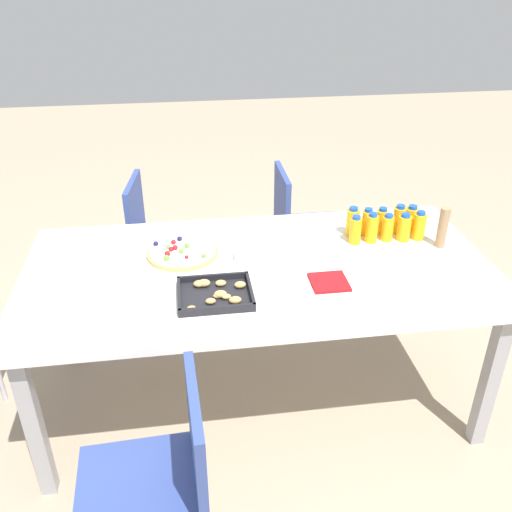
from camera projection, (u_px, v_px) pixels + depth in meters
ground_plane at (259, 395)px, 2.74m from camera, size 12.00×12.00×0.00m
party_table at (259, 278)px, 2.40m from camera, size 2.01×0.99×0.74m
chair_far_right at (162, 477)px, 1.72m from camera, size 0.42×0.42×0.83m
chair_near_right at (158, 235)px, 3.16m from camera, size 0.45×0.45×0.83m
chair_near_left at (301, 223)px, 3.29m from camera, size 0.40×0.40×0.83m
juice_bottle_0 at (411, 219)px, 2.63m from camera, size 0.06×0.06×0.13m
juice_bottle_1 at (399, 220)px, 2.61m from camera, size 0.06×0.06×0.14m
juice_bottle_2 at (382, 221)px, 2.61m from camera, size 0.05×0.05×0.13m
juice_bottle_3 at (367, 222)px, 2.60m from camera, size 0.05×0.05×0.14m
juice_bottle_4 at (353, 222)px, 2.59m from camera, size 0.06×0.06×0.14m
juice_bottle_5 at (419, 226)px, 2.56m from camera, size 0.06×0.06×0.14m
juice_bottle_6 at (404, 228)px, 2.55m from camera, size 0.06×0.06×0.13m
juice_bottle_7 at (387, 228)px, 2.55m from camera, size 0.06×0.06×0.13m
juice_bottle_8 at (372, 228)px, 2.54m from camera, size 0.06×0.06×0.14m
juice_bottle_9 at (355, 230)px, 2.53m from camera, size 0.06×0.06×0.14m
fruit_pizza at (182, 252)px, 2.45m from camera, size 0.32×0.32×0.05m
snack_tray at (216, 294)px, 2.16m from camera, size 0.29×0.24×0.04m
plate_stack at (259, 255)px, 2.43m from camera, size 0.22×0.22×0.02m
napkin_stack at (329, 282)px, 2.25m from camera, size 0.15×0.15×0.01m
cardboard_tube at (443, 228)px, 2.48m from camera, size 0.04×0.04×0.19m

